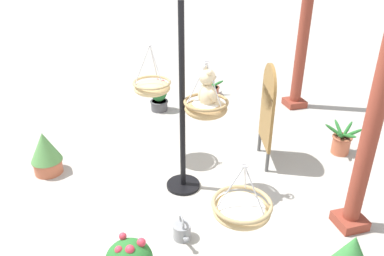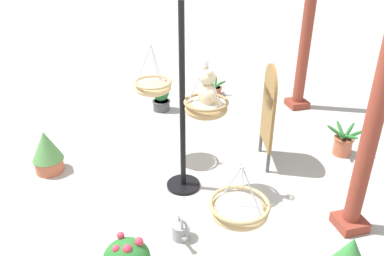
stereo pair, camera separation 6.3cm
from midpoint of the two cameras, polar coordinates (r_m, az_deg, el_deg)
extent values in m
plane|color=#ADAAA3|center=(5.16, -1.59, -9.52)|extent=(40.00, 40.00, 0.00)
cylinder|color=black|center=(4.69, -1.81, 3.51)|extent=(0.07, 0.07, 2.40)
cylinder|color=black|center=(5.29, -1.62, -8.22)|extent=(0.44, 0.44, 0.04)
ellipsoid|color=tan|center=(4.64, 1.65, 2.81)|extent=(0.51, 0.51, 0.19)
torus|color=#97794E|center=(4.60, 1.66, 3.80)|extent=(0.53, 0.53, 0.04)
ellipsoid|color=silver|center=(4.63, 1.65, 3.04)|extent=(0.44, 0.44, 0.16)
cylinder|color=#B7B7BC|center=(4.44, 2.81, 6.22)|extent=(0.22, 0.13, 0.49)
cylinder|color=#B7B7BC|center=(4.61, 2.02, 7.11)|extent=(0.22, 0.13, 0.49)
cylinder|color=#B7B7BC|center=(4.48, 0.27, 6.46)|extent=(0.01, 0.24, 0.49)
torus|color=#B7B7BC|center=(4.43, 1.75, 9.52)|extent=(0.06, 0.06, 0.01)
ellipsoid|color=beige|center=(4.57, 1.80, 4.76)|extent=(0.24, 0.21, 0.29)
sphere|color=beige|center=(4.49, 1.84, 7.40)|extent=(0.24, 0.24, 0.19)
ellipsoid|color=beige|center=(4.51, 2.66, 7.31)|extent=(0.10, 0.09, 0.06)
sphere|color=black|center=(4.52, 2.99, 7.37)|extent=(0.03, 0.03, 0.03)
sphere|color=beige|center=(4.52, 1.60, 8.57)|extent=(0.07, 0.07, 0.07)
sphere|color=beige|center=(4.40, 2.11, 8.03)|extent=(0.07, 0.07, 0.07)
ellipsoid|color=beige|center=(4.68, 1.69, 5.80)|extent=(0.08, 0.14, 0.18)
ellipsoid|color=beige|center=(4.45, 2.67, 4.61)|extent=(0.08, 0.14, 0.18)
ellipsoid|color=beige|center=(4.70, 2.74, 4.02)|extent=(0.09, 0.17, 0.09)
ellipsoid|color=beige|center=(4.58, 3.26, 3.37)|extent=(0.09, 0.17, 0.09)
ellipsoid|color=tan|center=(5.42, -6.13, 5.76)|extent=(0.49, 0.49, 0.18)
torus|color=tan|center=(5.39, -6.17, 6.57)|extent=(0.52, 0.52, 0.04)
cylinder|color=#B7B7BC|center=(5.22, -5.50, 8.91)|extent=(0.21, 0.13, 0.52)
cylinder|color=#B7B7BC|center=(5.40, -5.90, 9.55)|extent=(0.21, 0.13, 0.52)
cylinder|color=#B7B7BC|center=(5.28, -7.54, 9.04)|extent=(0.01, 0.24, 0.52)
torus|color=#B7B7BC|center=(5.23, -6.46, 11.85)|extent=(0.06, 0.06, 0.01)
ellipsoid|color=tan|center=(3.50, 6.65, -11.73)|extent=(0.50, 0.50, 0.16)
torus|color=tan|center=(3.45, 6.72, -10.83)|extent=(0.53, 0.53, 0.04)
ellipsoid|color=silver|center=(3.49, 6.67, -11.48)|extent=(0.44, 0.44, 0.13)
cylinder|color=#B7B7BC|center=(3.29, 8.51, -9.03)|extent=(0.22, 0.13, 0.39)
cylinder|color=#B7B7BC|center=(3.43, 7.17, -7.12)|extent=(0.22, 0.13, 0.39)
cylinder|color=#B7B7BC|center=(3.30, 5.01, -8.58)|extent=(0.01, 0.24, 0.39)
torus|color=#B7B7BC|center=(3.23, 7.09, -5.45)|extent=(0.06, 0.06, 0.01)
cylinder|color=brown|center=(7.36, 15.59, 12.92)|extent=(0.20, 0.20, 2.74)
cube|color=brown|center=(7.77, 14.38, 3.58)|extent=(0.36, 0.36, 0.12)
cylinder|color=brown|center=(4.33, 24.43, 1.00)|extent=(0.18, 0.18, 2.71)
cube|color=brown|center=(5.00, 21.51, -12.40)|extent=(0.32, 0.32, 0.12)
sphere|color=#E0384C|center=(3.70, -9.51, -16.98)|extent=(0.09, 0.09, 0.09)
sphere|color=#E0384C|center=(3.75, -7.85, -16.09)|extent=(0.08, 0.08, 0.08)
sphere|color=#E0384C|center=(3.84, -10.48, -15.17)|extent=(0.07, 0.07, 0.07)
sphere|color=#E0384C|center=(3.74, -11.07, -16.93)|extent=(0.07, 0.07, 0.07)
cylinder|color=#AD563D|center=(8.02, 2.73, 5.40)|extent=(0.26, 0.26, 0.17)
torus|color=#9C4E37|center=(7.99, 2.74, 5.89)|extent=(0.29, 0.29, 0.03)
cylinder|color=#382819|center=(7.99, 2.74, 5.86)|extent=(0.23, 0.23, 0.03)
ellipsoid|color=#28702D|center=(7.88, 3.07, 6.15)|extent=(0.23, 0.08, 0.19)
ellipsoid|color=#28702D|center=(7.97, 3.54, 6.48)|extent=(0.10, 0.25, 0.15)
ellipsoid|color=#28702D|center=(8.06, 2.86, 6.68)|extent=(0.23, 0.15, 0.17)
ellipsoid|color=#28702D|center=(8.03, 2.22, 6.59)|extent=(0.23, 0.16, 0.18)
ellipsoid|color=#28702D|center=(7.91, 2.06, 6.32)|extent=(0.09, 0.24, 0.16)
cone|color=#38843D|center=(3.94, 21.68, -16.67)|extent=(0.41, 0.41, 0.42)
cylinder|color=#4C4C51|center=(7.36, -5.01, 3.27)|extent=(0.30, 0.30, 0.18)
torus|color=#444449|center=(7.33, -5.03, 3.85)|extent=(0.34, 0.34, 0.03)
cylinder|color=#382819|center=(7.33, -5.03, 3.82)|extent=(0.27, 0.27, 0.03)
ellipsoid|color=#1E5B28|center=(7.24, -5.10, 5.36)|extent=(0.31, 0.31, 0.40)
sphere|color=#E0384C|center=(7.14, -5.02, 6.39)|extent=(0.08, 0.08, 0.08)
sphere|color=#E0384C|center=(7.20, -4.51, 6.65)|extent=(0.08, 0.08, 0.08)
sphere|color=#E0384C|center=(7.21, -5.26, 6.92)|extent=(0.06, 0.06, 0.06)
cylinder|color=#BC6042|center=(6.34, 20.49, -2.29)|extent=(0.26, 0.26, 0.28)
torus|color=#A9573B|center=(6.28, 20.68, -1.26)|extent=(0.29, 0.29, 0.03)
cylinder|color=#382819|center=(6.28, 20.67, -1.30)|extent=(0.23, 0.23, 0.03)
ellipsoid|color=#28702D|center=(6.13, 21.57, -1.08)|extent=(0.31, 0.05, 0.16)
ellipsoid|color=#28702D|center=(6.26, 22.01, -0.68)|extent=(0.18, 0.28, 0.21)
ellipsoid|color=#28702D|center=(6.35, 21.31, -0.18)|extent=(0.19, 0.27, 0.22)
ellipsoid|color=#28702D|center=(6.33, 20.20, -0.03)|extent=(0.29, 0.06, 0.21)
ellipsoid|color=#28702D|center=(6.23, 19.59, -0.34)|extent=(0.22, 0.27, 0.20)
ellipsoid|color=#28702D|center=(6.12, 20.39, -1.02)|extent=(0.21, 0.27, 0.21)
cylinder|color=#BC6042|center=(5.88, -20.39, -5.19)|extent=(0.38, 0.38, 0.20)
torus|color=#A9573B|center=(5.83, -20.53, -4.45)|extent=(0.42, 0.42, 0.03)
cylinder|color=#382819|center=(5.84, -20.52, -4.49)|extent=(0.34, 0.34, 0.03)
cone|color=#56934C|center=(5.72, -20.89, -2.56)|extent=(0.42, 0.42, 0.42)
cube|color=olive|center=(5.57, 10.42, 1.50)|extent=(0.64, 0.19, 0.81)
cylinder|color=olive|center=(5.39, 10.82, 5.83)|extent=(0.64, 0.19, 0.65)
cylinder|color=#4C4C4C|center=(6.07, 9.44, -2.02)|extent=(0.05, 0.05, 0.30)
cylinder|color=#4C4C4C|center=(5.60, 10.52, -4.88)|extent=(0.05, 0.05, 0.30)
cylinder|color=gray|center=(4.49, -1.89, -14.71)|extent=(0.20, 0.20, 0.18)
cylinder|color=gray|center=(4.38, -1.41, -15.77)|extent=(0.17, 0.04, 0.14)
sphere|color=slate|center=(4.29, -1.16, -15.91)|extent=(0.06, 0.06, 0.06)
torus|color=gray|center=(4.41, -1.92, -13.46)|extent=(0.16, 0.02, 0.16)
camera|label=1|loc=(0.03, -90.39, -0.20)|focal=36.83mm
camera|label=2|loc=(0.03, 89.61, 0.20)|focal=36.83mm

